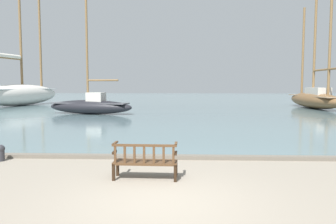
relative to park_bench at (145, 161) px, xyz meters
name	(u,v)px	position (x,y,z in m)	size (l,w,h in m)	color
ground_plane	(160,201)	(0.46, -1.57, -0.47)	(160.00, 160.00, 0.00)	gray
harbor_water	(178,100)	(0.46, 42.43, -0.43)	(100.00, 80.00, 0.08)	slate
quay_edge_kerb	(167,157)	(0.46, 2.28, -0.41)	(40.00, 0.30, 0.12)	#675F54
park_bench	(145,161)	(0.00, 0.00, 0.00)	(1.61, 0.57, 0.92)	black
sailboat_mid_port	(21,93)	(-17.01, 27.76, 1.05)	(5.57, 12.26, 17.32)	silver
sailboat_distant_harbor	(314,97)	(14.00, 24.72, 0.68)	(2.56, 10.66, 13.62)	brown
sailboat_outer_starboard	(90,105)	(-6.26, 17.43, 0.30)	(7.27, 3.30, 9.02)	black
mooring_bollard	(1,152)	(-4.72, 1.77, -0.19)	(0.26, 0.26, 0.51)	#2D2D33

